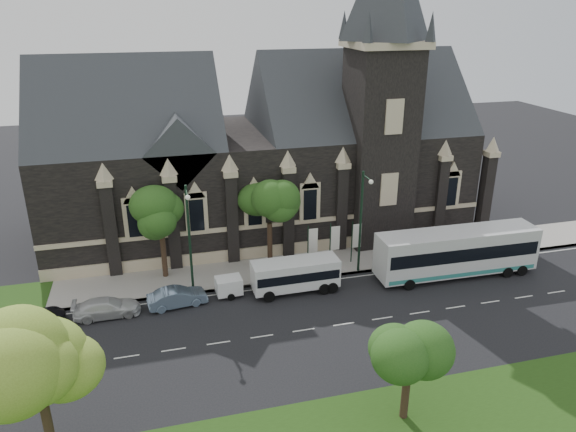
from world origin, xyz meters
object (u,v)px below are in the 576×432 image
object	(u,v)px
sedan	(177,297)
tree_walk_right	(271,202)
banner_flag_left	(311,243)
banner_flag_right	(355,238)
tour_coach	(457,252)
tree_walk_left	(162,213)
shuttle_bus	(296,274)
street_lamp_near	(362,217)
car_far_black	(32,318)
street_lamp_mid	(189,235)
box_trailer	(229,286)
tree_park_east	(412,344)
banner_flag_center	(333,241)
tree_park_near	(42,364)
car_far_white	(107,307)

from	to	relation	value
sedan	tree_walk_right	bearing A→B (deg)	-66.63
banner_flag_left	banner_flag_right	xyz separation A→B (m)	(4.00, 0.00, 0.00)
banner_flag_left	tour_coach	size ratio (longest dim) A/B	0.29
tree_walk_left	sedan	xyz separation A→B (m)	(0.47, -5.09, -5.00)
banner_flag_left	shuttle_bus	world-z (taller)	banner_flag_left
street_lamp_near	car_far_black	size ratio (longest dim) A/B	2.04
street_lamp_mid	tour_coach	distance (m)	22.00
tree_walk_right	street_lamp_near	xyz separation A→B (m)	(6.79, -3.62, -0.71)
sedan	street_lamp_mid	bearing A→B (deg)	-49.44
box_trailer	tree_walk_right	bearing A→B (deg)	42.39
tree_park_east	sedan	bearing A→B (deg)	127.60
tree_walk_left	banner_flag_center	xyz separation A→B (m)	(14.08, -1.70, -3.35)
street_lamp_mid	banner_flag_left	distance (m)	10.81
banner_flag_left	banner_flag_right	world-z (taller)	same
banner_flag_right	tree_park_near	bearing A→B (deg)	-141.14
tree_walk_right	car_far_black	distance (m)	20.09
tree_park_east	street_lamp_near	xyz separation A→B (m)	(3.82, 16.42, 0.49)
street_lamp_near	box_trailer	xyz separation A→B (m)	(-11.32, -0.97, -4.24)
banner_flag_left	banner_flag_center	size ratio (longest dim) A/B	1.00
tree_park_near	box_trailer	distance (m)	19.02
tree_park_east	street_lamp_mid	distance (m)	19.32
tree_park_near	banner_flag_left	world-z (taller)	tree_park_near
banner_flag_center	tour_coach	size ratio (longest dim) A/B	0.29
tree_walk_right	banner_flag_left	world-z (taller)	tree_walk_right
banner_flag_left	box_trailer	world-z (taller)	banner_flag_left
tree_walk_right	banner_flag_center	size ratio (longest dim) A/B	1.95
sedan	tour_coach	bearing A→B (deg)	-99.71
street_lamp_mid	banner_flag_center	world-z (taller)	street_lamp_mid
banner_flag_left	banner_flag_right	bearing A→B (deg)	0.00
car_far_white	street_lamp_mid	bearing A→B (deg)	-77.01
tree_park_near	street_lamp_mid	world-z (taller)	street_lamp_mid
tree_park_near	tour_coach	distance (m)	32.66
banner_flag_right	shuttle_bus	size ratio (longest dim) A/B	0.58
shuttle_bus	car_far_black	size ratio (longest dim) A/B	1.56
tree_walk_left	street_lamp_mid	size ratio (longest dim) A/B	0.85
tree_park_east	box_trailer	size ratio (longest dim) A/B	2.15
car_far_white	banner_flag_left	bearing A→B (deg)	-79.16
street_lamp_mid	box_trailer	xyz separation A→B (m)	(2.68, -0.97, -4.24)
tour_coach	sedan	size ratio (longest dim) A/B	3.12
tree_walk_left	car_far_black	size ratio (longest dim) A/B	1.73
tree_park_east	shuttle_bus	size ratio (longest dim) A/B	0.91
street_lamp_near	street_lamp_mid	bearing A→B (deg)	180.00
street_lamp_near	box_trailer	distance (m)	12.12
banner_flag_right	sedan	distance (m)	16.06
tree_park_near	tree_walk_right	size ratio (longest dim) A/B	1.10
car_far_black	shuttle_bus	bearing A→B (deg)	-91.84
shuttle_bus	car_far_black	xyz separation A→B (m)	(-19.44, 0.05, -0.93)
tree_park_east	street_lamp_near	bearing A→B (deg)	76.89
banner_flag_left	car_far_white	size ratio (longest dim) A/B	0.84
tree_walk_left	banner_flag_right	xyz separation A→B (m)	(16.08, -1.70, -3.35)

